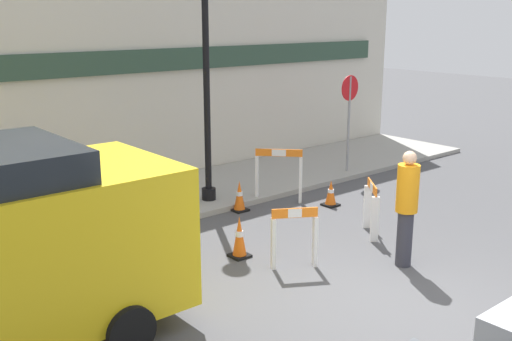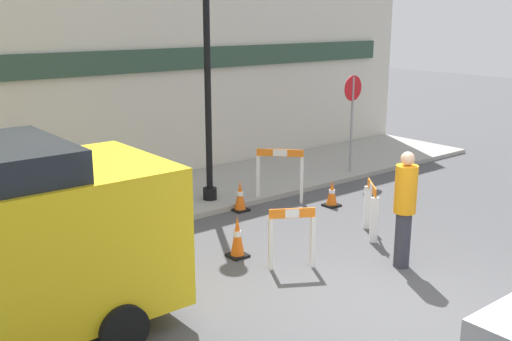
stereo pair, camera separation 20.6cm
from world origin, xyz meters
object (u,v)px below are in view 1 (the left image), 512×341
stop_sign (349,108)px  person_pedestrian (17,176)px  person_worker (407,205)px  streetlamp_post (206,48)px

stop_sign → person_pedestrian: (-7.39, 1.34, -0.69)m
person_pedestrian → person_worker: bearing=119.2°
stop_sign → person_pedestrian: stop_sign is taller
streetlamp_post → person_worker: (0.51, -4.46, -2.17)m
streetlamp_post → person_worker: streetlamp_post is taller
stop_sign → person_pedestrian: bearing=-13.2°
streetlamp_post → person_pedestrian: bearing=162.1°
person_worker → person_pedestrian: bearing=25.0°
stop_sign → person_worker: stop_sign is taller
streetlamp_post → stop_sign: streetlamp_post is taller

